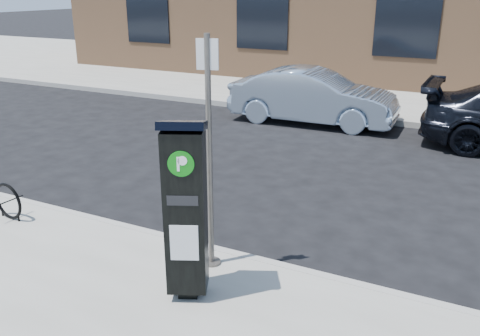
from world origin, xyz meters
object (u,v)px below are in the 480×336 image
Objects in this scene: bike_rack at (8,201)px; car_silver at (313,97)px; parking_kiosk at (186,209)px; sign_pole at (210,158)px.

bike_rack is 8.15m from car_silver.
parking_kiosk is 8.53m from car_silver.
car_silver is (-1.34, 7.68, -0.83)m from sign_pole.
car_silver is at bearing 75.23° from parking_kiosk.
parking_kiosk is 0.79m from sign_pole.
sign_pole is 7.84m from car_silver.
bike_rack is (-3.31, -0.22, -1.11)m from sign_pole.
sign_pole reaches higher than parking_kiosk.
sign_pole is 3.50m from bike_rack.
parking_kiosk reaches higher than bike_rack.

